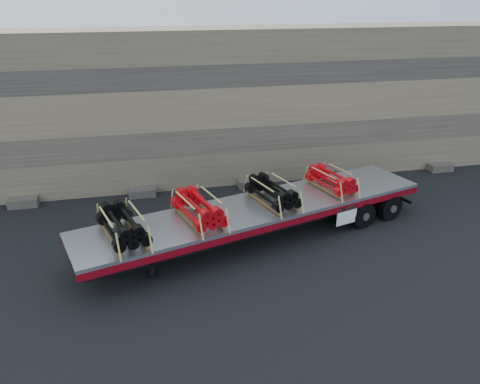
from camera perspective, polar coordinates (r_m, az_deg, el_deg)
The scene contains 7 objects.
ground at distance 17.52m, azimuth -1.46°, elevation -5.64°, with size 120.00×120.00×0.00m, color black.
rock_wall at distance 22.31m, azimuth -4.84°, elevation 10.33°, with size 44.00×3.00×7.00m, color #7A6B54.
trailer at distance 17.21m, azimuth 2.28°, elevation -3.70°, with size 13.37×2.57×1.34m, color #B0B3B8, non-canonical shape.
bundle_front at distance 15.05m, azimuth -14.12°, elevation -4.04°, with size 1.15×2.31×0.82m, color black, non-canonical shape.
bundle_midfront at distance 15.77m, azimuth -5.07°, elevation -2.08°, with size 1.15×2.30×0.81m, color red, non-canonical shape.
bundle_midrear at distance 17.03m, azimuth 3.98°, elevation -0.10°, with size 1.11×2.21×0.78m, color black, non-canonical shape.
bundle_rear at distance 18.54m, azimuth 11.05°, elevation 1.41°, with size 1.02×2.04×0.72m, color red, non-canonical shape.
Camera 1 is at (-2.89, -15.06, 8.48)m, focal length 35.00 mm.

